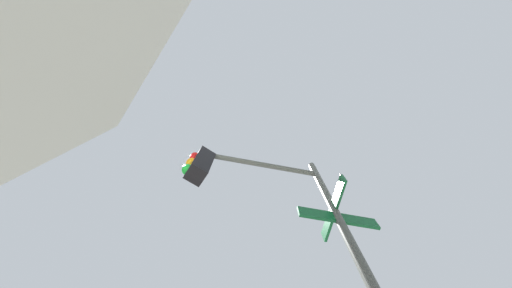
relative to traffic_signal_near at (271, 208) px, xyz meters
The scene contains 1 object.
traffic_signal_near is the anchor object (origin of this frame).
Camera 1 is at (-8.35, -5.31, 1.22)m, focal length 18.22 mm.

